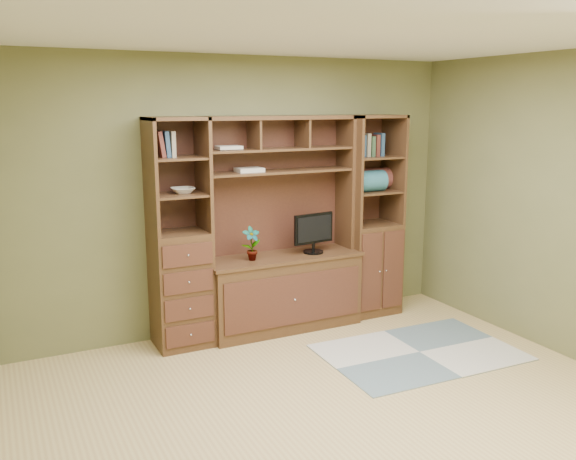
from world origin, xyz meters
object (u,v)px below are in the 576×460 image
monitor (314,226)px  left_tower (179,234)px  right_tower (371,216)px  center_hutch (283,225)px

monitor → left_tower: bearing=169.4°
right_tower → monitor: bearing=-174.0°
left_tower → right_tower: same height
left_tower → monitor: 1.31m
center_hutch → right_tower: bearing=2.2°
left_tower → monitor: bearing=-3.3°
right_tower → monitor: size_ratio=3.81×
center_hutch → left_tower: 1.00m
right_tower → center_hutch: bearing=-177.8°
center_hutch → right_tower: size_ratio=1.00×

